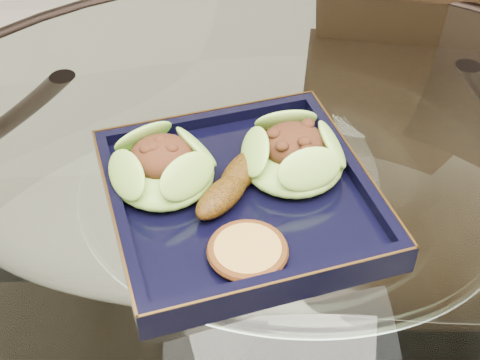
{
  "coord_description": "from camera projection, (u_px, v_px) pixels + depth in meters",
  "views": [
    {
      "loc": [
        -0.08,
        -0.5,
        1.27
      ],
      "look_at": [
        -0.05,
        0.01,
        0.8
      ],
      "focal_mm": 50.0,
      "sensor_mm": 36.0,
      "label": 1
    }
  ],
  "objects": [
    {
      "name": "crumb_patty",
      "position": [
        248.0,
        252.0,
        0.63
      ],
      "size": [
        0.08,
        0.08,
        0.01
      ],
      "primitive_type": "cylinder",
      "rotation": [
        0.0,
        0.0,
        0.25
      ],
      "color": "#BD903F",
      "rests_on": "navy_plate"
    },
    {
      "name": "dining_table",
      "position": [
        282.0,
        307.0,
        0.82
      ],
      "size": [
        1.13,
        1.13,
        0.77
      ],
      "color": "white",
      "rests_on": "ground"
    },
    {
      "name": "roasted_plantain",
      "position": [
        241.0,
        172.0,
        0.71
      ],
      "size": [
        0.11,
        0.15,
        0.03
      ],
      "primitive_type": "ellipsoid",
      "rotation": [
        0.0,
        0.0,
        1.03
      ],
      "color": "#593609",
      "rests_on": "navy_plate"
    },
    {
      "name": "lettuce_wrap_left",
      "position": [
        163.0,
        170.0,
        0.7
      ],
      "size": [
        0.13,
        0.13,
        0.04
      ],
      "primitive_type": "ellipsoid",
      "rotation": [
        0.0,
        0.0,
        0.19
      ],
      "color": "#69AC32",
      "rests_on": "navy_plate"
    },
    {
      "name": "lettuce_wrap_right",
      "position": [
        293.0,
        157.0,
        0.72
      ],
      "size": [
        0.13,
        0.13,
        0.04
      ],
      "primitive_type": "ellipsoid",
      "rotation": [
        0.0,
        0.0,
        -0.25
      ],
      "color": "olive",
      "rests_on": "navy_plate"
    },
    {
      "name": "dining_chair",
      "position": [
        402.0,
        172.0,
        1.18
      ],
      "size": [
        0.44,
        0.44,
        0.86
      ],
      "rotation": [
        0.0,
        0.0,
        -0.19
      ],
      "color": "black",
      "rests_on": "ground"
    },
    {
      "name": "navy_plate",
      "position": [
        240.0,
        201.0,
        0.71
      ],
      "size": [
        0.33,
        0.33,
        0.02
      ],
      "primitive_type": "cube",
      "rotation": [
        0.0,
        0.0,
        0.25
      ],
      "color": "black",
      "rests_on": "dining_table"
    }
  ]
}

